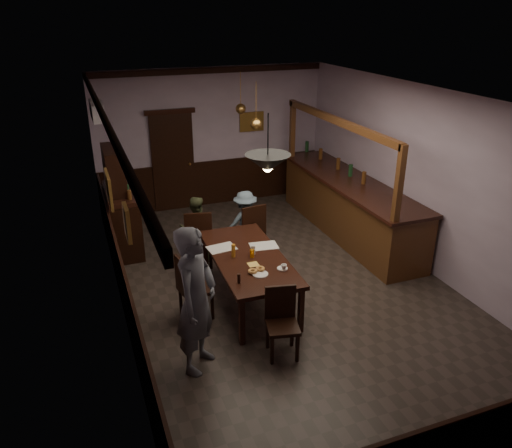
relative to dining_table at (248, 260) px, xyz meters
name	(u,v)px	position (x,y,z in m)	size (l,w,h in m)	color
room	(286,200)	(0.66, 0.14, 0.81)	(5.01, 8.01, 3.01)	#2D2621
dining_table	(248,260)	(0.00, 0.00, 0.00)	(1.07, 2.23, 0.75)	black
chair_far_left	(199,237)	(-0.43, 1.28, -0.11)	(0.54, 0.54, 1.05)	black
chair_far_right	(251,229)	(0.50, 1.25, -0.11)	(0.50, 0.50, 1.04)	black
chair_near	(282,318)	(-0.03, -1.33, -0.18)	(0.47, 0.47, 0.92)	black
chair_side	(190,286)	(-0.93, -0.19, -0.15)	(0.49, 0.49, 0.98)	black
person_standing	(196,300)	(-1.09, -1.22, 0.26)	(0.69, 0.45, 1.89)	#585A64
person_seated_left	(196,229)	(-0.40, 1.56, -0.09)	(0.57, 0.45, 1.18)	#42492C
person_seated_right	(245,222)	(0.50, 1.54, -0.10)	(0.76, 0.44, 1.17)	slate
newspaper_left	(222,248)	(-0.29, 0.38, 0.07)	(0.42, 0.30, 0.01)	silver
newspaper_right	(264,246)	(0.34, 0.22, 0.07)	(0.42, 0.30, 0.01)	silver
napkin	(253,264)	(-0.02, -0.28, 0.07)	(0.15, 0.15, 0.00)	#E7BB55
saucer	(282,268)	(0.32, -0.54, 0.07)	(0.15, 0.15, 0.01)	white
coffee_cup	(284,267)	(0.32, -0.58, 0.11)	(0.08, 0.08, 0.07)	white
pastry_plate	(260,274)	(-0.03, -0.59, 0.07)	(0.22, 0.22, 0.01)	white
pastry_ring_a	(253,271)	(-0.12, -0.52, 0.10)	(0.13, 0.13, 0.04)	#C68C47
pastry_ring_b	(260,269)	(0.00, -0.49, 0.10)	(0.13, 0.13, 0.04)	#C68C47
soda_can	(252,253)	(0.04, -0.06, 0.12)	(0.07, 0.07, 0.12)	orange
beer_glass	(233,251)	(-0.21, 0.05, 0.16)	(0.06, 0.06, 0.20)	#BF721E
water_glass	(253,250)	(0.08, 0.01, 0.14)	(0.06, 0.06, 0.15)	silver
pepper_mill	(239,279)	(-0.38, -0.70, 0.13)	(0.04, 0.04, 0.14)	black
sideboard	(121,209)	(-1.55, 2.50, 0.08)	(0.51, 1.44, 1.90)	black
bar_counter	(348,205)	(2.65, 1.63, -0.10)	(0.96, 4.13, 2.32)	#4F3015
door_back	(173,163)	(-0.24, 4.09, 0.36)	(0.90, 0.06, 2.10)	black
ac_unit	(97,111)	(-1.72, 3.04, 1.76)	(0.20, 0.85, 0.30)	white
picture_left_small	(127,223)	(-1.80, -1.46, 1.46)	(0.04, 0.28, 0.36)	olive
picture_left_large	(109,189)	(-1.80, 0.94, 1.01)	(0.04, 0.62, 0.48)	olive
picture_back	(252,122)	(1.56, 4.10, 1.11)	(0.55, 0.04, 0.42)	olive
pendant_iron	(268,163)	(-0.02, -0.80, 1.71)	(0.56, 0.56, 0.71)	black
pendant_brass_mid	(256,124)	(0.76, 1.70, 1.61)	(0.20, 0.20, 0.81)	#BF8C3F
pendant_brass_far	(241,109)	(0.96, 3.08, 1.61)	(0.20, 0.20, 0.81)	#BF8C3F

